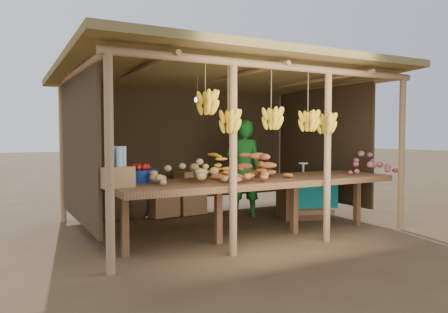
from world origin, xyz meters
TOP-DOWN VIEW (x-y plane):
  - ground at (0.00, 0.00)m, footprint 60.00×60.00m
  - stall_structure at (-0.03, -0.05)m, footprint 4.70×3.50m
  - counter at (0.00, -0.95)m, footprint 3.90×1.05m
  - potato_heap at (-1.06, -0.98)m, footprint 0.98×0.65m
  - sweet_potato_heap at (-0.08, -1.02)m, footprint 1.11×0.84m
  - onion_heap at (1.90, -1.14)m, footprint 1.03×0.81m
  - banana_pile at (-0.49, -0.67)m, footprint 0.68×0.54m
  - tomato_basin at (-1.47, -0.53)m, footprint 0.43×0.43m
  - bottle_box at (-1.90, -0.95)m, footprint 0.39×0.33m
  - vendor at (0.61, 0.44)m, footprint 0.70×0.59m
  - tarp_crate at (1.43, -0.08)m, footprint 0.97×0.90m
  - carton_stack at (-0.26, 1.04)m, footprint 1.01×0.42m
  - burlap_sacks at (-1.23, 1.20)m, footprint 0.88×0.46m

SIDE VIEW (x-z plane):
  - ground at x=0.00m, z-range 0.00..0.00m
  - burlap_sacks at x=-1.23m, z-range -0.04..0.58m
  - carton_stack at x=-0.26m, z-range -0.04..0.69m
  - tarp_crate at x=1.43m, z-range -0.08..0.85m
  - counter at x=0.00m, z-range 0.34..1.14m
  - vendor at x=0.61m, z-range 0.00..1.62m
  - tomato_basin at x=-1.47m, z-range 0.78..1.00m
  - banana_pile at x=-0.49m, z-range 0.80..1.15m
  - bottle_box at x=-1.90m, z-range 0.75..1.20m
  - sweet_potato_heap at x=-0.08m, z-range 0.80..1.16m
  - onion_heap at x=1.90m, z-range 0.80..1.16m
  - potato_heap at x=-1.06m, z-range 0.80..1.16m
  - stall_structure at x=-0.03m, z-range 0.69..3.13m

